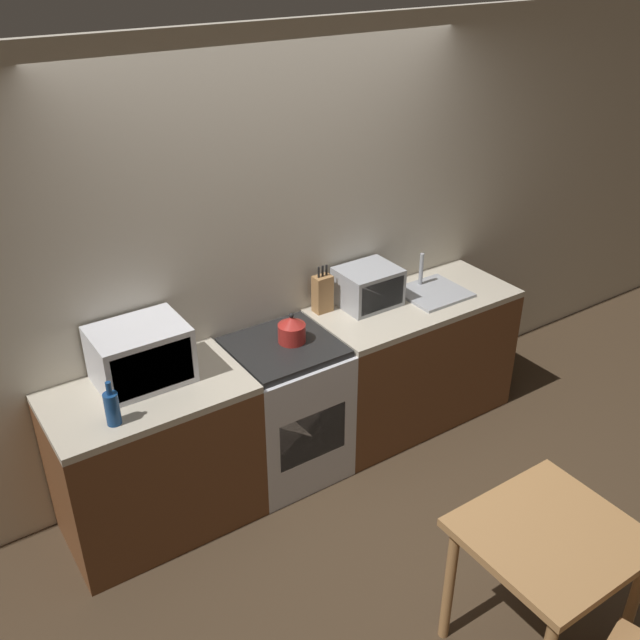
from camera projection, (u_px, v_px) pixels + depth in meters
The scene contains 12 objects.
ground_plane at pixel (365, 513), 4.18m from camera, with size 16.00×16.00×0.00m, color #3D2D1E.
wall_back at pixel (275, 255), 4.24m from camera, with size 10.00×0.06×2.60m.
counter_left_run at pixel (155, 458), 3.92m from camera, with size 1.05×0.62×0.90m.
counter_right_run at pixel (411, 359), 4.81m from camera, with size 1.37×0.62×0.90m.
stove_range at pixel (285, 408), 4.33m from camera, with size 0.62×0.62×0.90m.
kettle at pixel (292, 329), 4.10m from camera, with size 0.16×0.16×0.19m.
microwave at pixel (141, 355), 3.71m from camera, with size 0.48×0.36×0.31m.
bottle at pixel (112, 408), 3.41m from camera, with size 0.07×0.07×0.24m.
knife_block at pixel (323, 293), 4.41m from camera, with size 0.11×0.08×0.31m.
toaster_oven at pixel (368, 287), 4.49m from camera, with size 0.37×0.31×0.24m.
sink_basin at pixel (433, 291), 4.67m from camera, with size 0.41×0.38×0.24m.
dining_table at pixel (548, 552), 3.11m from camera, with size 0.71×0.67×0.75m.
Camera 1 is at (-1.95, -2.42, 3.02)m, focal length 40.00 mm.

